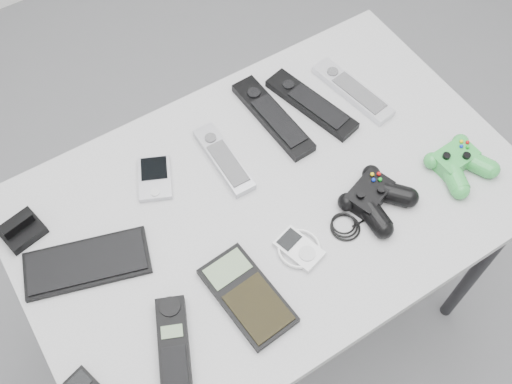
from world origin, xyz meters
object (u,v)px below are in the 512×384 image
remote_silver_a (224,159)px  remote_black_a (273,117)px  remote_silver_b (352,90)px  mp3_player (299,248)px  remote_black_b (311,104)px  controller_green (459,162)px  calculator (247,295)px  desk (269,212)px  cordless_handset (173,344)px  pda (155,178)px  controller_black (375,197)px  pda_keyboard (87,263)px

remote_silver_a → remote_black_a: remote_black_a is taller
remote_silver_b → mp3_player: bearing=-150.5°
remote_silver_a → remote_black_a: (0.15, 0.04, 0.00)m
remote_black_b → controller_green: size_ratio=1.72×
calculator → desk: bearing=41.1°
desk → cordless_handset: cordless_handset is taller
pda → calculator: 0.33m
pda → remote_silver_b: (0.49, -0.03, 0.00)m
pda → remote_black_a: remote_black_a is taller
mp3_player → remote_black_a: bearing=50.3°
remote_silver_b → controller_black: controller_black is taller
pda_keyboard → remote_silver_b: 0.70m
controller_green → controller_black: bearing=170.0°
remote_silver_b → cordless_handset: (-0.63, -0.30, 0.00)m
pda_keyboard → pda: pda is taller
pda → cordless_handset: size_ratio=0.61×
remote_silver_a → controller_green: bearing=-32.9°
remote_silver_a → cordless_handset: cordless_handset is taller
desk → remote_silver_b: (0.31, 0.13, 0.07)m
remote_black_a → calculator: size_ratio=1.26×
remote_silver_b → controller_green: 0.29m
cordless_handset → calculator: bearing=27.0°
controller_green → remote_black_a: bearing=126.8°
pda → remote_silver_b: 0.49m
calculator → pda: bearing=89.9°
remote_black_b → mp3_player: (-0.23, -0.28, -0.00)m
remote_black_b → remote_silver_b: same height
mp3_player → controller_black: controller_black is taller
desk → remote_black_a: remote_black_a is taller
remote_silver_b → remote_black_b: bearing=160.9°
remote_silver_b → calculator: (-0.47, -0.29, -0.00)m
desk → remote_black_a: (0.12, 0.17, 0.07)m
pda_keyboard → remote_silver_b: size_ratio=1.10×
desk → cordless_handset: (-0.31, -0.17, 0.07)m
pda → controller_black: controller_black is taller
desk → remote_silver_a: size_ratio=5.44×
remote_silver_b → calculator: size_ratio=1.12×
pda_keyboard → controller_black: controller_black is taller
remote_black_a → controller_green: 0.41m
remote_black_a → remote_silver_b: size_ratio=1.13×
remote_black_b → cordless_handset: (-0.52, -0.32, 0.00)m
remote_silver_a → remote_silver_b: same height
cordless_handset → mp3_player: bearing=31.0°
pda → remote_black_a: size_ratio=0.43×
remote_black_b → mp3_player: bearing=-142.5°
pda → cordless_handset: cordless_handset is taller
remote_silver_a → remote_silver_b: (0.35, 0.01, 0.00)m
remote_black_b → mp3_player: 0.36m
pda_keyboard → remote_silver_a: bearing=28.2°
desk → cordless_handset: bearing=-151.9°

